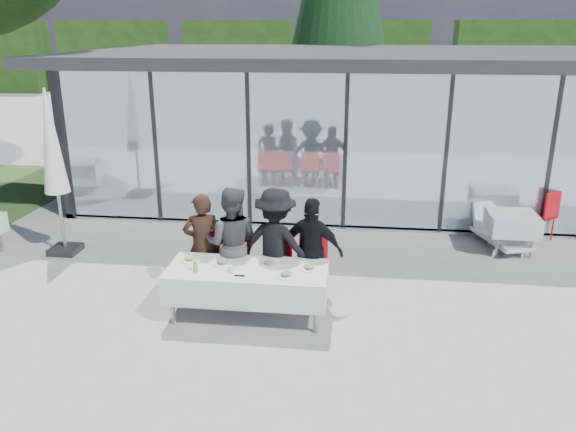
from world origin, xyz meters
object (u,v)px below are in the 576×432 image
object	(u,v)px
folded_eyeglasses	(239,276)
market_umbrella	(52,151)
diner_chair_a	(206,259)
diner_chair_c	(277,262)
diner_b	(232,243)
diner_chair_b	(234,260)
diner_chair_d	(313,264)
plate_b	(222,263)
plate_a	(190,259)
diner_c	(276,245)
juice_bottle	(195,266)
lounger	(497,231)
diner_a	(203,245)
diner_d	(312,251)
plate_c	(270,263)
spare_table_right	(512,223)
spare_chair_b	(546,212)
plate_extra	(286,275)
dining_table	(248,282)
plate_d	(309,267)

from	to	relation	value
folded_eyeglasses	market_umbrella	distance (m)	4.53
diner_chair_a	diner_chair_c	distance (m)	1.12
diner_b	diner_chair_b	distance (m)	0.36
diner_b	diner_chair_d	bearing A→B (deg)	-172.97
plate_b	plate_a	bearing A→B (deg)	171.00
diner_c	diner_chair_d	bearing A→B (deg)	-153.35
juice_bottle	market_umbrella	distance (m)	3.95
lounger	diner_a	bearing A→B (deg)	-151.10
diner_d	lounger	world-z (taller)	diner_d
diner_chair_b	plate_c	world-z (taller)	diner_chair_b
diner_c	diner_a	bearing A→B (deg)	13.49
spare_table_right	diner_chair_c	bearing A→B (deg)	-150.72
diner_c	folded_eyeglasses	world-z (taller)	diner_c
spare_chair_b	diner_a	bearing A→B (deg)	-151.98
plate_extra	spare_chair_b	xyz separation A→B (m)	(4.62, 4.02, -0.24)
dining_table	diner_chair_d	xyz separation A→B (m)	(0.87, 0.75, -0.00)
diner_chair_a	plate_b	distance (m)	0.81
dining_table	plate_a	bearing A→B (deg)	168.67
diner_d	folded_eyeglasses	bearing A→B (deg)	57.94
diner_a	market_umbrella	size ratio (longest dim) A/B	0.54
spare_table_right	diner_a	bearing A→B (deg)	-155.11
diner_chair_b	market_umbrella	xyz separation A→B (m)	(-3.46, 1.22, 1.37)
diner_chair_d	market_umbrella	world-z (taller)	market_umbrella
plate_c	folded_eyeglasses	world-z (taller)	plate_c
diner_b	spare_chair_b	bearing A→B (deg)	-149.08
spare_table_right	spare_chair_b	world-z (taller)	spare_chair_b
plate_extra	diner_a	bearing A→B (deg)	149.09
diner_c	plate_a	distance (m)	1.28
plate_extra	market_umbrella	world-z (taller)	market_umbrella
diner_chair_a	plate_b	world-z (taller)	diner_chair_a
diner_a	spare_chair_b	xyz separation A→B (m)	(6.00, 3.19, -0.28)
plate_c	diner_chair_b	bearing A→B (deg)	137.58
diner_chair_d	plate_a	xyz separation A→B (m)	(-1.75, -0.57, 0.24)
dining_table	plate_a	size ratio (longest dim) A/B	7.93
diner_d	lounger	distance (m)	4.38
folded_eyeglasses	diner_b	bearing A→B (deg)	108.49
plate_d	plate_extra	bearing A→B (deg)	-135.94
diner_chair_a	folded_eyeglasses	world-z (taller)	diner_chair_a
juice_bottle	diner_c	bearing A→B (deg)	38.49
plate_b	diner_chair_d	bearing A→B (deg)	27.57
plate_a	diner_chair_c	bearing A→B (deg)	25.49
lounger	juice_bottle	bearing A→B (deg)	-143.95
plate_b	plate_c	size ratio (longest dim) A/B	1.00
plate_c	lounger	world-z (taller)	plate_c
diner_c	plate_d	world-z (taller)	diner_c
diner_chair_a	lounger	xyz separation A→B (m)	(5.01, 2.64, -0.28)
diner_chair_d	diner_d	bearing A→B (deg)	-90.00
spare_table_right	spare_chair_b	size ratio (longest dim) A/B	0.88
lounger	plate_b	bearing A→B (deg)	-144.38
dining_table	diner_chair_b	xyz separation A→B (m)	(-0.35, 0.75, -0.00)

